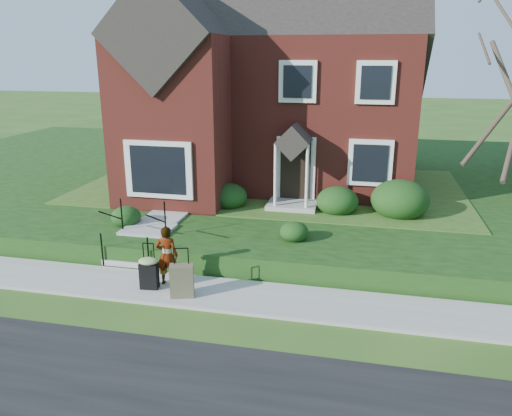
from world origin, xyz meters
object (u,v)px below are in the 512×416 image
(suitcase_olive, at_px, (182,281))
(woman, at_px, (167,255))
(front_steps, at_px, (142,240))
(suitcase_black, at_px, (149,271))

(suitcase_olive, bearing_deg, woman, 119.42)
(front_steps, height_order, woman, front_steps)
(woman, height_order, suitcase_olive, woman)
(front_steps, xyz_separation_m, woman, (1.45, -1.65, 0.34))
(front_steps, height_order, suitcase_black, front_steps)
(front_steps, relative_size, woman, 1.37)
(front_steps, relative_size, suitcase_olive, 1.74)
(front_steps, bearing_deg, suitcase_black, -60.77)
(suitcase_olive, bearing_deg, suitcase_black, 149.70)
(suitcase_black, distance_m, suitcase_olive, 0.93)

